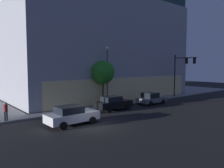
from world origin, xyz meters
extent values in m
plane|color=black|center=(0.00, 0.00, 0.00)|extent=(120.00, 120.00, 0.00)
cube|color=#4C4C51|center=(11.69, 19.94, 0.07)|extent=(29.55, 24.56, 0.15)
cube|color=#F8DF95|center=(11.69, 8.06, 1.84)|extent=(26.23, 0.60, 3.37)
cube|color=#A2A4AD|center=(11.69, 19.94, 8.01)|extent=(29.15, 24.16, 15.71)
cube|color=#193937|center=(11.69, 19.94, 17.28)|extent=(28.56, 23.68, 2.84)
cylinder|color=black|center=(20.63, 6.28, 3.62)|extent=(0.18, 0.18, 6.93)
cylinder|color=black|center=(20.66, 4.36, 6.53)|extent=(0.18, 3.85, 0.12)
cube|color=black|center=(20.66, 4.16, 6.03)|extent=(0.33, 0.33, 0.90)
sphere|color=yellow|center=(20.67, 3.98, 6.03)|extent=(0.18, 0.18, 0.18)
cube|color=black|center=(20.69, 2.82, 6.03)|extent=(0.33, 0.33, 0.90)
sphere|color=green|center=(20.69, 2.64, 6.03)|extent=(0.18, 0.18, 0.18)
cylinder|color=#4A4A4A|center=(6.98, 6.96, 3.73)|extent=(0.16, 0.16, 7.16)
sphere|color=#F9EFC6|center=(6.98, 6.96, 7.46)|extent=(0.44, 0.44, 0.44)
cylinder|color=#52411E|center=(6.44, 7.21, 1.67)|extent=(0.26, 0.26, 3.05)
sphere|color=#2A8722|center=(6.44, 7.21, 4.41)|extent=(3.03, 3.03, 3.03)
cylinder|color=black|center=(-5.44, 6.14, 0.58)|extent=(0.14, 0.14, 0.85)
cylinder|color=black|center=(-5.60, 6.21, 0.58)|extent=(0.14, 0.14, 0.85)
cylinder|color=maroon|center=(-5.52, 6.17, 1.33)|extent=(0.36, 0.36, 0.66)
sphere|color=gray|center=(-5.52, 6.17, 1.78)|extent=(0.24, 0.24, 0.24)
cube|color=silver|center=(-1.12, 1.59, 0.72)|extent=(4.72, 2.12, 0.75)
cube|color=black|center=(-1.47, 1.58, 1.40)|extent=(2.23, 1.85, 0.62)
cube|color=#F9F4CC|center=(1.15, 2.25, 0.72)|extent=(0.13, 0.20, 0.12)
cube|color=#F9F4CC|center=(1.18, 1.05, 0.72)|extent=(0.13, 0.20, 0.12)
cylinder|color=black|center=(0.30, 2.62, 0.34)|extent=(0.69, 0.26, 0.69)
cylinder|color=black|center=(0.36, 0.63, 0.34)|extent=(0.69, 0.26, 0.69)
cylinder|color=black|center=(-2.59, 2.54, 0.34)|extent=(0.69, 0.26, 0.69)
cylinder|color=black|center=(-2.54, 0.55, 0.34)|extent=(0.69, 0.26, 0.69)
cube|color=black|center=(5.87, 4.27, 0.73)|extent=(4.58, 1.74, 0.76)
cube|color=black|center=(5.52, 4.27, 1.40)|extent=(2.19, 1.56, 0.57)
cube|color=#F9F4CC|center=(8.10, 4.77, 0.73)|extent=(0.12, 0.20, 0.12)
cube|color=#F9F4CC|center=(8.10, 3.74, 0.73)|extent=(0.12, 0.20, 0.12)
cylinder|color=black|center=(7.29, 5.12, 0.35)|extent=(0.71, 0.24, 0.70)
cylinder|color=black|center=(7.28, 3.40, 0.35)|extent=(0.71, 0.24, 0.70)
cylinder|color=black|center=(4.45, 5.14, 0.35)|extent=(0.71, 0.24, 0.70)
cylinder|color=black|center=(4.44, 3.42, 0.35)|extent=(0.71, 0.24, 0.70)
cube|color=slate|center=(12.52, 4.21, 0.63)|extent=(4.05, 2.00, 0.60)
cube|color=black|center=(12.21, 4.21, 1.28)|extent=(1.90, 1.76, 0.70)
cube|color=#F9F4CC|center=(14.48, 4.74, 0.63)|extent=(0.12, 0.20, 0.12)
cube|color=#F9F4CC|center=(14.46, 3.59, 0.63)|extent=(0.12, 0.20, 0.12)
cylinder|color=black|center=(13.78, 5.14, 0.32)|extent=(0.65, 0.25, 0.65)
cylinder|color=black|center=(13.74, 3.22, 0.32)|extent=(0.65, 0.25, 0.65)
cylinder|color=black|center=(11.29, 5.19, 0.32)|extent=(0.65, 0.25, 0.65)
cylinder|color=black|center=(11.25, 3.27, 0.32)|extent=(0.65, 0.25, 0.65)
camera|label=1|loc=(-10.57, -15.65, 5.19)|focal=35.47mm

